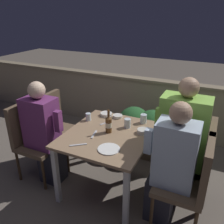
{
  "coord_description": "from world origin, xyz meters",
  "views": [
    {
      "loc": [
        0.99,
        -2.02,
        1.94
      ],
      "look_at": [
        0.0,
        0.08,
        0.93
      ],
      "focal_mm": 38.0,
      "sensor_mm": 36.0,
      "label": 1
    }
  ],
  "objects_px": {
    "chair_right_near": "(193,179)",
    "chair_right_far": "(197,158)",
    "person_blue_shirt": "(170,165)",
    "person_green_blouse": "(178,143)",
    "chair_left_near": "(31,134)",
    "beer_bottle": "(109,124)",
    "person_purple_stripe": "(44,133)",
    "chair_left_far": "(56,123)"
  },
  "relations": [
    {
      "from": "person_purple_stripe",
      "to": "beer_bottle",
      "type": "height_order",
      "value": "person_purple_stripe"
    },
    {
      "from": "person_green_blouse",
      "to": "beer_bottle",
      "type": "relative_size",
      "value": 5.29
    },
    {
      "from": "person_blue_shirt",
      "to": "chair_right_far",
      "type": "xyz_separation_m",
      "value": [
        0.2,
        0.35,
        -0.08
      ]
    },
    {
      "from": "person_purple_stripe",
      "to": "chair_left_far",
      "type": "height_order",
      "value": "person_purple_stripe"
    },
    {
      "from": "person_blue_shirt",
      "to": "person_green_blouse",
      "type": "height_order",
      "value": "person_green_blouse"
    },
    {
      "from": "beer_bottle",
      "to": "person_blue_shirt",
      "type": "bearing_deg",
      "value": -16.04
    },
    {
      "from": "chair_left_far",
      "to": "chair_right_far",
      "type": "height_order",
      "value": "same"
    },
    {
      "from": "chair_left_near",
      "to": "chair_left_far",
      "type": "bearing_deg",
      "value": 81.03
    },
    {
      "from": "chair_left_near",
      "to": "person_blue_shirt",
      "type": "distance_m",
      "value": 1.66
    },
    {
      "from": "chair_left_far",
      "to": "chair_right_near",
      "type": "xyz_separation_m",
      "value": [
        1.81,
        -0.4,
        0.0
      ]
    },
    {
      "from": "chair_left_near",
      "to": "chair_right_near",
      "type": "distance_m",
      "value": 1.87
    },
    {
      "from": "chair_left_far",
      "to": "person_purple_stripe",
      "type": "bearing_deg",
      "value": -69.16
    },
    {
      "from": "chair_left_far",
      "to": "chair_right_far",
      "type": "xyz_separation_m",
      "value": [
        1.8,
        -0.05,
        0.0
      ]
    },
    {
      "from": "chair_left_near",
      "to": "beer_bottle",
      "type": "distance_m",
      "value": 0.99
    },
    {
      "from": "person_purple_stripe",
      "to": "person_green_blouse",
      "type": "relative_size",
      "value": 0.9
    },
    {
      "from": "chair_left_far",
      "to": "person_blue_shirt",
      "type": "xyz_separation_m",
      "value": [
        1.6,
        -0.4,
        0.08
      ]
    },
    {
      "from": "person_purple_stripe",
      "to": "chair_left_near",
      "type": "bearing_deg",
      "value": -180.0
    },
    {
      "from": "chair_right_near",
      "to": "person_green_blouse",
      "type": "height_order",
      "value": "person_green_blouse"
    },
    {
      "from": "chair_right_far",
      "to": "beer_bottle",
      "type": "bearing_deg",
      "value": -171.35
    },
    {
      "from": "person_purple_stripe",
      "to": "chair_left_far",
      "type": "relative_size",
      "value": 1.31
    },
    {
      "from": "person_purple_stripe",
      "to": "beer_bottle",
      "type": "xyz_separation_m",
      "value": [
        0.73,
        0.2,
        0.19
      ]
    },
    {
      "from": "chair_right_near",
      "to": "person_green_blouse",
      "type": "bearing_deg",
      "value": 120.63
    },
    {
      "from": "chair_left_near",
      "to": "beer_bottle",
      "type": "bearing_deg",
      "value": 11.91
    },
    {
      "from": "chair_left_far",
      "to": "person_blue_shirt",
      "type": "distance_m",
      "value": 1.65
    },
    {
      "from": "person_blue_shirt",
      "to": "chair_right_far",
      "type": "bearing_deg",
      "value": 59.71
    },
    {
      "from": "chair_right_near",
      "to": "chair_right_far",
      "type": "distance_m",
      "value": 0.35
    },
    {
      "from": "chair_left_near",
      "to": "chair_right_far",
      "type": "height_order",
      "value": "same"
    },
    {
      "from": "chair_right_near",
      "to": "chair_right_far",
      "type": "relative_size",
      "value": 1.0
    },
    {
      "from": "chair_right_near",
      "to": "person_blue_shirt",
      "type": "height_order",
      "value": "person_blue_shirt"
    },
    {
      "from": "person_purple_stripe",
      "to": "person_green_blouse",
      "type": "distance_m",
      "value": 1.49
    },
    {
      "from": "person_purple_stripe",
      "to": "chair_right_near",
      "type": "height_order",
      "value": "person_purple_stripe"
    },
    {
      "from": "chair_left_far",
      "to": "beer_bottle",
      "type": "distance_m",
      "value": 0.93
    },
    {
      "from": "chair_left_near",
      "to": "person_purple_stripe",
      "type": "distance_m",
      "value": 0.22
    },
    {
      "from": "chair_right_near",
      "to": "beer_bottle",
      "type": "bearing_deg",
      "value": 167.4
    },
    {
      "from": "chair_left_far",
      "to": "chair_right_far",
      "type": "distance_m",
      "value": 1.8
    },
    {
      "from": "person_green_blouse",
      "to": "chair_right_far",
      "type": "bearing_deg",
      "value": -0.0
    },
    {
      "from": "person_green_blouse",
      "to": "beer_bottle",
      "type": "distance_m",
      "value": 0.75
    },
    {
      "from": "person_green_blouse",
      "to": "chair_left_far",
      "type": "bearing_deg",
      "value": 178.3
    },
    {
      "from": "person_green_blouse",
      "to": "beer_bottle",
      "type": "height_order",
      "value": "person_green_blouse"
    },
    {
      "from": "chair_left_near",
      "to": "person_blue_shirt",
      "type": "height_order",
      "value": "person_blue_shirt"
    },
    {
      "from": "person_green_blouse",
      "to": "chair_left_near",
      "type": "bearing_deg",
      "value": -168.48
    },
    {
      "from": "beer_bottle",
      "to": "chair_right_near",
      "type": "bearing_deg",
      "value": -12.6
    }
  ]
}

